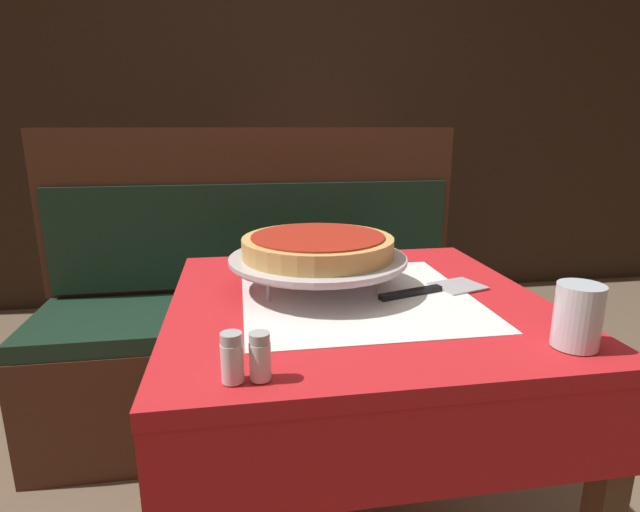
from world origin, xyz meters
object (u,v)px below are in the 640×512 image
at_px(pepper_shaker, 260,357).
at_px(dining_table_rear, 329,213).
at_px(salt_shaker, 232,358).
at_px(condiment_caddy, 329,185).
at_px(dining_table_front, 356,345).
at_px(booth_bench, 260,341).
at_px(pizza_pan_stand, 318,260).
at_px(deep_dish_pizza, 318,246).
at_px(water_glass_near, 578,316).
at_px(pizza_server, 435,289).

bearing_deg(pepper_shaker, dining_table_rear, 77.12).
relative_size(salt_shaker, condiment_caddy, 0.52).
distance_m(dining_table_front, dining_table_rear, 1.73).
height_order(booth_bench, pizza_pan_stand, booth_bench).
relative_size(dining_table_front, deep_dish_pizza, 2.34).
height_order(water_glass_near, condiment_caddy, condiment_caddy).
relative_size(booth_bench, condiment_caddy, 11.07).
bearing_deg(water_glass_near, booth_bench, 114.61).
bearing_deg(pizza_pan_stand, salt_shaker, -115.06).
bearing_deg(booth_bench, deep_dish_pizza, -80.73).
relative_size(booth_bench, pizza_pan_stand, 3.98).
distance_m(deep_dish_pizza, water_glass_near, 0.53).
relative_size(deep_dish_pizza, pizza_server, 1.25).
height_order(dining_table_front, salt_shaker, salt_shaker).
height_order(pizza_server, salt_shaker, salt_shaker).
xyz_separation_m(pizza_pan_stand, pizza_server, (0.26, -0.06, -0.06)).
xyz_separation_m(booth_bench, pepper_shaker, (-0.03, -1.09, 0.47)).
height_order(dining_table_rear, water_glass_near, water_glass_near).
bearing_deg(pepper_shaker, water_glass_near, 3.07).
distance_m(dining_table_rear, deep_dish_pizza, 1.69).
height_order(pizza_server, pepper_shaker, pepper_shaker).
bearing_deg(pizza_pan_stand, dining_table_front, -42.55).
bearing_deg(salt_shaker, pepper_shaker, 0.00).
height_order(dining_table_front, pizza_server, pizza_server).
xyz_separation_m(booth_bench, water_glass_near, (0.49, -1.06, 0.49)).
xyz_separation_m(booth_bench, condiment_caddy, (0.44, 0.99, 0.47)).
distance_m(dining_table_front, pizza_pan_stand, 0.21).
bearing_deg(salt_shaker, water_glass_near, 2.86).
distance_m(dining_table_rear, salt_shaker, 2.11).
height_order(deep_dish_pizza, condiment_caddy, condiment_caddy).
relative_size(dining_table_front, condiment_caddy, 5.52).
xyz_separation_m(dining_table_front, pepper_shaker, (-0.22, -0.33, 0.15)).
bearing_deg(salt_shaker, pizza_server, 37.37).
bearing_deg(booth_bench, dining_table_rear, 65.58).
xyz_separation_m(dining_table_front, water_glass_near, (0.30, -0.30, 0.17)).
xyz_separation_m(pizza_pan_stand, pepper_shaker, (-0.15, -0.40, -0.03)).
relative_size(pepper_shaker, condiment_caddy, 0.50).
relative_size(pizza_server, water_glass_near, 2.49).
bearing_deg(water_glass_near, pizza_server, 110.97).
relative_size(booth_bench, deep_dish_pizza, 4.70).
height_order(pizza_server, water_glass_near, water_glass_near).
height_order(pizza_pan_stand, deep_dish_pizza, deep_dish_pizza).
xyz_separation_m(pizza_server, water_glass_near, (0.12, -0.31, 0.05)).
relative_size(booth_bench, salt_shaker, 21.20).
bearing_deg(pepper_shaker, pizza_server, 39.98).
bearing_deg(water_glass_near, dining_table_rear, 91.54).
distance_m(deep_dish_pizza, pizza_server, 0.28).
height_order(dining_table_rear, booth_bench, booth_bench).
xyz_separation_m(booth_bench, deep_dish_pizza, (0.11, -0.69, 0.53)).
relative_size(water_glass_near, condiment_caddy, 0.76).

